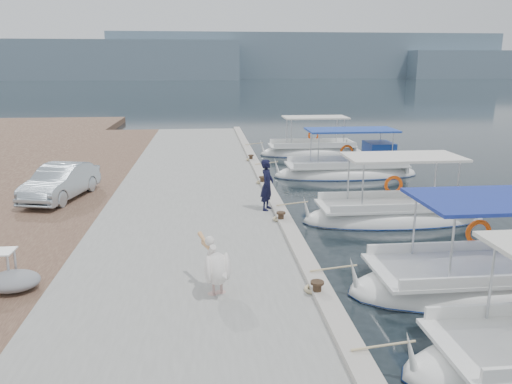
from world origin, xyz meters
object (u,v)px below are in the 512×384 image
at_px(fishing_caique_d, 348,172).
at_px(parked_car, 61,182).
at_px(fishing_caique_b, 489,285).
at_px(fishing_caique_e, 312,152).
at_px(pelican, 217,267).
at_px(fishing_caique_c, 394,217).
at_px(fisherman, 267,185).

height_order(fishing_caique_d, parked_car, fishing_caique_d).
bearing_deg(parked_car, fishing_caique_d, 35.63).
xyz_separation_m(fishing_caique_b, fishing_caique_e, (-0.33, 18.48, 0.00)).
relative_size(pelican, parked_car, 0.39).
xyz_separation_m(fishing_caique_e, parked_car, (-11.37, -10.89, 0.99)).
height_order(fishing_caique_c, fishing_caique_e, same).
height_order(fishing_caique_c, fishing_caique_d, same).
relative_size(fishing_caique_b, pelican, 4.65).
distance_m(fishing_caique_c, fishing_caique_e, 13.05).
distance_m(fishing_caique_b, pelican, 6.49).
bearing_deg(fisherman, pelican, -172.05).
relative_size(fishing_caique_e, pelican, 4.21).
xyz_separation_m(fishing_caique_b, parked_car, (-11.70, 7.60, 0.99)).
xyz_separation_m(fishing_caique_d, pelican, (-6.56, -13.11, 0.89)).
distance_m(fisherman, parked_car, 7.42).
distance_m(fishing_caique_c, parked_car, 11.70).
xyz_separation_m(fishing_caique_c, fishing_caique_e, (-0.08, 13.05, 0.00)).
bearing_deg(fishing_caique_d, fisherman, -124.16).
height_order(fishing_caique_c, pelican, fishing_caique_c).
xyz_separation_m(fishing_caique_b, fishing_caique_c, (-0.24, 5.43, 0.00)).
height_order(fisherman, parked_car, fisherman).
bearing_deg(fisherman, fishing_caique_d, -9.78).
height_order(fishing_caique_d, fishing_caique_e, same).
bearing_deg(fishing_caique_d, fishing_caique_c, -93.37).
xyz_separation_m(fishing_caique_c, fisherman, (-4.35, 0.06, 1.21)).
distance_m(pelican, parked_car, 9.76).
bearing_deg(parked_car, fishing_caique_b, -19.87).
bearing_deg(fishing_caique_c, fisherman, 179.19).
bearing_deg(fishing_caique_d, fishing_caique_e, 94.80).
height_order(fishing_caique_e, pelican, fishing_caique_e).
distance_m(fishing_caique_d, parked_car, 12.89).
bearing_deg(pelican, fishing_caique_c, 44.43).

